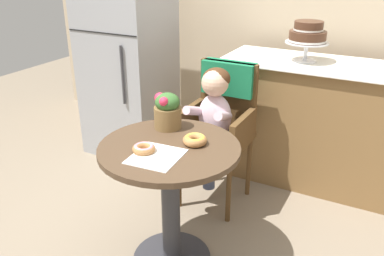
{
  "coord_description": "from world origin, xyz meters",
  "views": [
    {
      "loc": [
        0.95,
        -1.56,
        1.62
      ],
      "look_at": [
        0.05,
        0.15,
        0.77
      ],
      "focal_mm": 37.83,
      "sensor_mm": 36.0,
      "label": 1
    }
  ],
  "objects_px": {
    "donut_front": "(195,140)",
    "flower_vase": "(167,110)",
    "seated_child": "(212,113)",
    "cafe_table": "(170,182)",
    "wicker_chair": "(222,111)",
    "donut_mid": "(144,148)",
    "tiered_cake_stand": "(308,35)",
    "refrigerator": "(128,53)"
  },
  "relations": [
    {
      "from": "seated_child",
      "to": "flower_vase",
      "type": "bearing_deg",
      "value": -101.64
    },
    {
      "from": "seated_child",
      "to": "tiered_cake_stand",
      "type": "relative_size",
      "value": 2.42
    },
    {
      "from": "wicker_chair",
      "to": "seated_child",
      "type": "height_order",
      "value": "seated_child"
    },
    {
      "from": "refrigerator",
      "to": "donut_mid",
      "type": "bearing_deg",
      "value": -51.24
    },
    {
      "from": "seated_child",
      "to": "tiered_cake_stand",
      "type": "xyz_separation_m",
      "value": [
        0.39,
        0.7,
        0.41
      ]
    },
    {
      "from": "seated_child",
      "to": "donut_front",
      "type": "height_order",
      "value": "seated_child"
    },
    {
      "from": "flower_vase",
      "to": "refrigerator",
      "type": "bearing_deg",
      "value": 135.63
    },
    {
      "from": "donut_front",
      "to": "refrigerator",
      "type": "distance_m",
      "value": 1.54
    },
    {
      "from": "flower_vase",
      "to": "donut_front",
      "type": "bearing_deg",
      "value": -27.01
    },
    {
      "from": "seated_child",
      "to": "wicker_chair",
      "type": "bearing_deg",
      "value": 90.0
    },
    {
      "from": "tiered_cake_stand",
      "to": "refrigerator",
      "type": "xyz_separation_m",
      "value": [
        -1.39,
        -0.2,
        -0.24
      ]
    },
    {
      "from": "donut_mid",
      "to": "flower_vase",
      "type": "relative_size",
      "value": 0.56
    },
    {
      "from": "seated_child",
      "to": "tiered_cake_stand",
      "type": "distance_m",
      "value": 0.9
    },
    {
      "from": "seated_child",
      "to": "flower_vase",
      "type": "height_order",
      "value": "seated_child"
    },
    {
      "from": "refrigerator",
      "to": "wicker_chair",
      "type": "bearing_deg",
      "value": -18.81
    },
    {
      "from": "wicker_chair",
      "to": "donut_mid",
      "type": "relative_size",
      "value": 8.48
    },
    {
      "from": "cafe_table",
      "to": "seated_child",
      "type": "height_order",
      "value": "seated_child"
    },
    {
      "from": "donut_mid",
      "to": "tiered_cake_stand",
      "type": "height_order",
      "value": "tiered_cake_stand"
    },
    {
      "from": "wicker_chair",
      "to": "tiered_cake_stand",
      "type": "relative_size",
      "value": 3.18
    },
    {
      "from": "cafe_table",
      "to": "seated_child",
      "type": "bearing_deg",
      "value": 94.01
    },
    {
      "from": "cafe_table",
      "to": "wicker_chair",
      "type": "height_order",
      "value": "wicker_chair"
    },
    {
      "from": "cafe_table",
      "to": "wicker_chair",
      "type": "bearing_deg",
      "value": 93.19
    },
    {
      "from": "refrigerator",
      "to": "donut_front",
      "type": "bearing_deg",
      "value": -41.51
    },
    {
      "from": "wicker_chair",
      "to": "seated_child",
      "type": "relative_size",
      "value": 1.31
    },
    {
      "from": "tiered_cake_stand",
      "to": "refrigerator",
      "type": "height_order",
      "value": "refrigerator"
    },
    {
      "from": "seated_child",
      "to": "donut_mid",
      "type": "relative_size",
      "value": 6.46
    },
    {
      "from": "seated_child",
      "to": "flower_vase",
      "type": "distance_m",
      "value": 0.44
    },
    {
      "from": "wicker_chair",
      "to": "flower_vase",
      "type": "xyz_separation_m",
      "value": [
        -0.08,
        -0.56,
        0.19
      ]
    },
    {
      "from": "seated_child",
      "to": "refrigerator",
      "type": "relative_size",
      "value": 0.43
    },
    {
      "from": "cafe_table",
      "to": "wicker_chair",
      "type": "relative_size",
      "value": 0.75
    },
    {
      "from": "cafe_table",
      "to": "seated_child",
      "type": "distance_m",
      "value": 0.63
    },
    {
      "from": "seated_child",
      "to": "donut_front",
      "type": "bearing_deg",
      "value": -74.36
    },
    {
      "from": "tiered_cake_stand",
      "to": "cafe_table",
      "type": "bearing_deg",
      "value": -104.86
    },
    {
      "from": "donut_front",
      "to": "cafe_table",
      "type": "bearing_deg",
      "value": -142.95
    },
    {
      "from": "flower_vase",
      "to": "cafe_table",
      "type": "bearing_deg",
      "value": -57.31
    },
    {
      "from": "donut_mid",
      "to": "refrigerator",
      "type": "bearing_deg",
      "value": 128.76
    },
    {
      "from": "donut_front",
      "to": "tiered_cake_stand",
      "type": "xyz_separation_m",
      "value": [
        0.24,
        1.22,
        0.34
      ]
    },
    {
      "from": "donut_front",
      "to": "donut_mid",
      "type": "bearing_deg",
      "value": -132.2
    },
    {
      "from": "donut_front",
      "to": "flower_vase",
      "type": "height_order",
      "value": "flower_vase"
    },
    {
      "from": "tiered_cake_stand",
      "to": "donut_front",
      "type": "bearing_deg",
      "value": -101.16
    },
    {
      "from": "cafe_table",
      "to": "donut_mid",
      "type": "height_order",
      "value": "donut_mid"
    },
    {
      "from": "cafe_table",
      "to": "donut_mid",
      "type": "distance_m",
      "value": 0.27
    }
  ]
}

